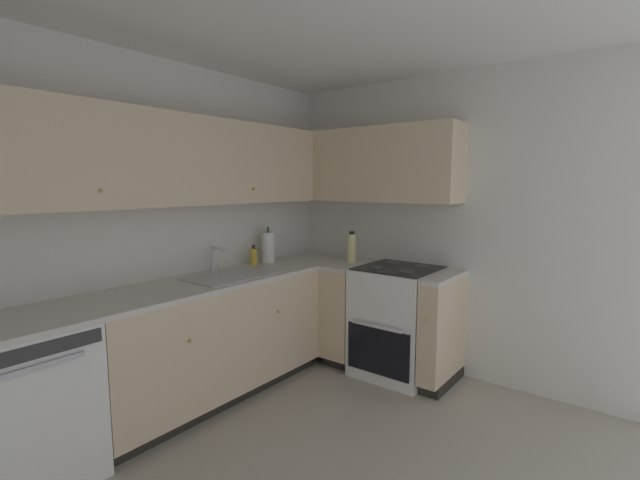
% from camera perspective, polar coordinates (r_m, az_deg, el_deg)
% --- Properties ---
extents(wall_back, '(4.01, 0.05, 2.47)m').
position_cam_1_polar(wall_back, '(3.29, -23.95, 0.51)').
color(wall_back, silver).
rests_on(wall_back, ground_plane).
extents(wall_right, '(0.05, 3.11, 2.47)m').
position_cam_1_polar(wall_right, '(3.79, 16.66, 1.64)').
color(wall_right, silver).
rests_on(wall_right, ground_plane).
extents(dishwasher, '(0.60, 0.63, 0.86)m').
position_cam_1_polar(dishwasher, '(2.92, -33.87, -17.37)').
color(dishwasher, white).
rests_on(dishwasher, ground_plane).
extents(lower_cabinets_back, '(1.82, 0.62, 0.86)m').
position_cam_1_polar(lower_cabinets_back, '(3.44, -13.94, -12.50)').
color(lower_cabinets_back, beige).
rests_on(lower_cabinets_back, ground_plane).
extents(countertop_back, '(3.02, 0.60, 0.03)m').
position_cam_1_polar(countertop_back, '(3.32, -14.18, -5.30)').
color(countertop_back, beige).
rests_on(countertop_back, lower_cabinets_back).
extents(lower_cabinets_right, '(0.62, 1.07, 0.86)m').
position_cam_1_polar(lower_cabinets_right, '(3.85, 7.97, -10.20)').
color(lower_cabinets_right, beige).
rests_on(lower_cabinets_right, ground_plane).
extents(countertop_right, '(0.60, 1.07, 0.03)m').
position_cam_1_polar(countertop_right, '(3.74, 8.07, -3.73)').
color(countertop_right, beige).
rests_on(countertop_right, lower_cabinets_right).
extents(oven_range, '(0.68, 0.62, 1.04)m').
position_cam_1_polar(oven_range, '(3.80, 10.04, -10.18)').
color(oven_range, white).
rests_on(oven_range, ground_plane).
extents(upper_cabinets_back, '(2.70, 0.34, 0.63)m').
position_cam_1_polar(upper_cabinets_back, '(3.27, -18.44, 9.73)').
color(upper_cabinets_back, beige).
extents(upper_cabinets_right, '(0.32, 1.62, 0.63)m').
position_cam_1_polar(upper_cabinets_right, '(3.92, 6.27, 9.59)').
color(upper_cabinets_right, beige).
extents(sink, '(0.69, 0.40, 0.10)m').
position_cam_1_polar(sink, '(3.42, -11.26, -5.23)').
color(sink, '#B7B7BC').
rests_on(sink, countertop_back).
extents(faucet, '(0.07, 0.16, 0.20)m').
position_cam_1_polar(faucet, '(3.55, -13.46, -2.15)').
color(faucet, silver).
rests_on(faucet, countertop_back).
extents(soap_bottle, '(0.06, 0.06, 0.17)m').
position_cam_1_polar(soap_bottle, '(3.83, -8.59, -2.09)').
color(soap_bottle, gold).
rests_on(soap_bottle, countertop_back).
extents(paper_towel_roll, '(0.11, 0.11, 0.33)m').
position_cam_1_polar(paper_towel_roll, '(3.92, -6.72, -0.96)').
color(paper_towel_roll, white).
rests_on(paper_towel_roll, countertop_back).
extents(oil_bottle, '(0.08, 0.08, 0.28)m').
position_cam_1_polar(oil_bottle, '(3.88, 4.12, -1.05)').
color(oil_bottle, beige).
rests_on(oil_bottle, countertop_right).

